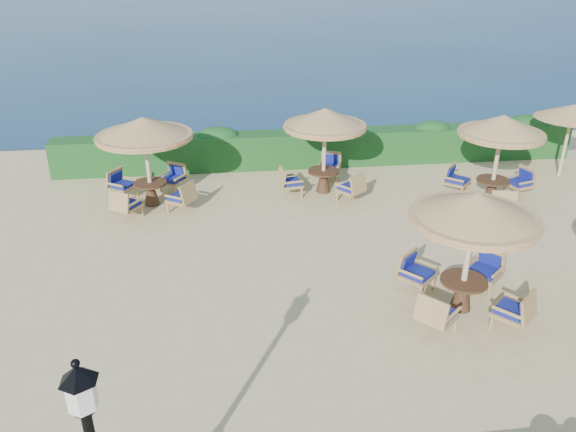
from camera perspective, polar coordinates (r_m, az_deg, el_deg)
The scene contains 8 objects.
ground at distance 13.52m, azimuth 8.36°, elevation -5.31°, with size 120.00×120.00×0.00m, color #CCB781.
sea at distance 81.52m, azimuth -4.76°, elevation 20.59°, with size 160.00×160.00×0.00m, color #0B2647.
hedge at distance 19.69m, azimuth 3.24°, elevation 6.91°, with size 18.00×0.90×1.20m, color #144119.
extra_parasol at distance 20.33m, azimuth 26.94°, elevation 9.42°, with size 2.30×2.30×2.41m.
cafe_set_0 at distance 11.68m, azimuth 18.11°, elevation -1.80°, with size 2.56×2.56×2.65m.
cafe_set_2 at distance 16.51m, azimuth -14.25°, elevation 6.89°, with size 2.75×2.75×2.65m.
cafe_set_3 at distance 16.97m, azimuth 3.75°, elevation 8.20°, with size 2.69×2.74×2.65m.
cafe_set_4 at distance 17.33m, azimuth 20.68°, elevation 6.92°, with size 2.70×2.67×2.65m.
Camera 1 is at (-3.30, -11.17, 6.86)m, focal length 35.00 mm.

